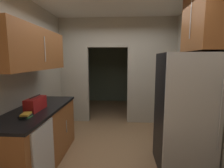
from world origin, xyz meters
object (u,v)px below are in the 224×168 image
at_px(dishwasher, 44,157).
at_px(boombox, 35,104).
at_px(refrigerator, 184,112).
at_px(book_stack, 26,115).

height_order(dishwasher, boombox, boombox).
height_order(refrigerator, boombox, refrigerator).
bearing_deg(book_stack, dishwasher, -18.76).
height_order(refrigerator, dishwasher, refrigerator).
relative_size(dishwasher, boombox, 2.11).
height_order(refrigerator, book_stack, refrigerator).
xyz_separation_m(refrigerator, book_stack, (-2.20, -0.49, 0.07)).
bearing_deg(dishwasher, refrigerator, 16.64).
bearing_deg(refrigerator, dishwasher, -163.36).
relative_size(refrigerator, dishwasher, 2.05).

